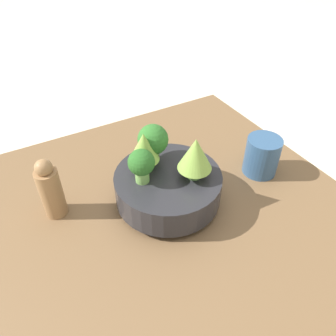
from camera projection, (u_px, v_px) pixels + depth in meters
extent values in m
plane|color=beige|center=(166.00, 221.00, 0.75)|extent=(6.00, 6.00, 0.00)
cube|color=brown|center=(166.00, 215.00, 0.73)|extent=(0.81, 0.78, 0.04)
cylinder|color=#28282D|center=(168.00, 199.00, 0.73)|extent=(0.10, 0.10, 0.01)
cylinder|color=#28282D|center=(168.00, 186.00, 0.71)|extent=(0.23, 0.23, 0.06)
cylinder|color=#609347|center=(145.00, 163.00, 0.70)|extent=(0.03, 0.03, 0.02)
cone|color=#84AD47|center=(144.00, 147.00, 0.67)|extent=(0.06, 0.06, 0.06)
cylinder|color=#6BA34C|center=(153.00, 154.00, 0.72)|extent=(0.03, 0.03, 0.03)
sphere|color=#2D6B28|center=(153.00, 139.00, 0.69)|extent=(0.07, 0.07, 0.07)
cylinder|color=#7AB256|center=(142.00, 175.00, 0.67)|extent=(0.03, 0.03, 0.03)
sphere|color=#286023|center=(141.00, 162.00, 0.64)|extent=(0.05, 0.05, 0.05)
cylinder|color=#609347|center=(194.00, 172.00, 0.68)|extent=(0.03, 0.03, 0.02)
cone|color=#84AD47|center=(195.00, 154.00, 0.65)|extent=(0.07, 0.07, 0.07)
cylinder|color=#33567F|center=(263.00, 157.00, 0.78)|extent=(0.08, 0.08, 0.09)
cylinder|color=#997047|center=(52.00, 193.00, 0.68)|extent=(0.05, 0.05, 0.11)
sphere|color=#997047|center=(44.00, 168.00, 0.63)|extent=(0.04, 0.04, 0.04)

